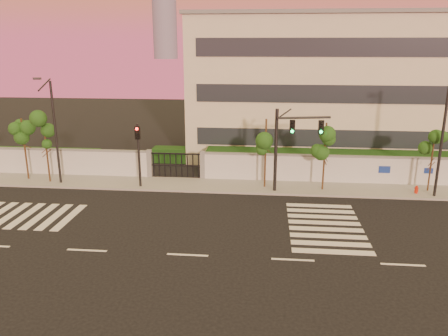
{
  "coord_description": "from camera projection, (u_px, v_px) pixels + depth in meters",
  "views": [
    {
      "loc": [
        3.58,
        -18.7,
        9.75
      ],
      "look_at": [
        1.17,
        6.0,
        2.67
      ],
      "focal_mm": 35.0,
      "sensor_mm": 36.0,
      "label": 1
    }
  ],
  "objects": [
    {
      "name": "ground",
      "position": [
        188.0,
        255.0,
        20.91
      ],
      "size": [
        120.0,
        120.0,
        0.0
      ],
      "primitive_type": "plane",
      "color": "black",
      "rests_on": "ground"
    },
    {
      "name": "sidewalk",
      "position": [
        214.0,
        185.0,
        30.94
      ],
      "size": [
        60.0,
        3.0,
        0.15
      ],
      "primitive_type": "cube",
      "color": "gray",
      "rests_on": "ground"
    },
    {
      "name": "perimeter_wall",
      "position": [
        217.0,
        166.0,
        32.09
      ],
      "size": [
        60.0,
        0.36,
        2.2
      ],
      "color": "#BABCC2",
      "rests_on": "ground"
    },
    {
      "name": "hedge_row",
      "position": [
        235.0,
        160.0,
        34.68
      ],
      "size": [
        41.0,
        4.25,
        1.8
      ],
      "color": "black",
      "rests_on": "ground"
    },
    {
      "name": "institutional_building",
      "position": [
        327.0,
        85.0,
        39.43
      ],
      "size": [
        24.4,
        12.4,
        12.25
      ],
      "color": "beige",
      "rests_on": "ground"
    },
    {
      "name": "road_markings",
      "position": [
        172.0,
        223.0,
        24.65
      ],
      "size": [
        57.0,
        7.62,
        0.02
      ],
      "color": "silver",
      "rests_on": "ground"
    },
    {
      "name": "street_tree_b",
      "position": [
        24.0,
        135.0,
        31.4
      ],
      "size": [
        1.56,
        1.24,
        4.64
      ],
      "color": "#382314",
      "rests_on": "ground"
    },
    {
      "name": "street_tree_c",
      "position": [
        45.0,
        131.0,
        30.63
      ],
      "size": [
        1.44,
        1.15,
        5.26
      ],
      "color": "#382314",
      "rests_on": "ground"
    },
    {
      "name": "street_tree_d",
      "position": [
        266.0,
        138.0,
        29.52
      ],
      "size": [
        1.52,
        1.21,
        4.92
      ],
      "color": "#382314",
      "rests_on": "ground"
    },
    {
      "name": "street_tree_e",
      "position": [
        326.0,
        141.0,
        29.0
      ],
      "size": [
        1.5,
        1.2,
        4.75
      ],
      "color": "#382314",
      "rests_on": "ground"
    },
    {
      "name": "street_tree_f",
      "position": [
        433.0,
        149.0,
        28.87
      ],
      "size": [
        1.32,
        1.05,
        4.17
      ],
      "color": "#382314",
      "rests_on": "ground"
    },
    {
      "name": "traffic_signal_main",
      "position": [
        287.0,
        141.0,
        28.66
      ],
      "size": [
        3.59,
        0.82,
        5.71
      ],
      "rotation": [
        0.0,
        0.0,
        0.19
      ],
      "color": "black",
      "rests_on": "ground"
    },
    {
      "name": "traffic_signal_secondary",
      "position": [
        138.0,
        148.0,
        29.82
      ],
      "size": [
        0.36,
        0.34,
        4.57
      ],
      "rotation": [
        0.0,
        0.0,
        -0.25
      ],
      "color": "black",
      "rests_on": "ground"
    },
    {
      "name": "streetlight_west",
      "position": [
        54.0,
        128.0,
        30.13
      ],
      "size": [
        0.46,
        1.85,
        7.69
      ],
      "color": "black",
      "rests_on": "ground"
    },
    {
      "name": "streetlight_east",
      "position": [
        444.0,
        131.0,
        27.28
      ],
      "size": [
        0.5,
        2.0,
        8.31
      ],
      "color": "black",
      "rests_on": "ground"
    },
    {
      "name": "fire_hydrant",
      "position": [
        416.0,
        191.0,
        29.06
      ],
      "size": [
        0.26,
        0.25,
        0.68
      ],
      "rotation": [
        0.0,
        0.0,
        0.12
      ],
      "color": "#B31E0B",
      "rests_on": "ground"
    }
  ]
}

